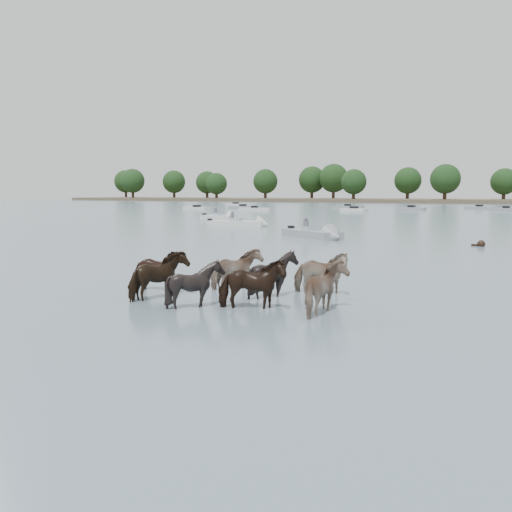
% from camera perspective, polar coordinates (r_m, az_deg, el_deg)
% --- Properties ---
extents(ground, '(400.00, 400.00, 0.00)m').
position_cam_1_polar(ground, '(15.64, -6.92, -4.08)').
color(ground, slate).
rests_on(ground, ground).
extents(shoreline, '(160.00, 30.00, 1.00)m').
position_cam_1_polar(shoreline, '(180.69, 2.32, 6.01)').
color(shoreline, '#4C4233').
rests_on(shoreline, ground).
extents(pony_herd, '(7.36, 4.35, 1.46)m').
position_cam_1_polar(pony_herd, '(14.71, -1.85, -2.51)').
color(pony_herd, black).
rests_on(pony_herd, ground).
extents(swimming_pony, '(0.72, 0.44, 0.44)m').
position_cam_1_polar(swimming_pony, '(31.84, 22.77, 1.15)').
color(swimming_pony, black).
rests_on(swimming_pony, ground).
extents(motorboat_a, '(5.60, 2.72, 1.92)m').
position_cam_1_polar(motorboat_a, '(46.52, -1.21, 3.45)').
color(motorboat_a, silver).
rests_on(motorboat_a, ground).
extents(motorboat_b, '(5.27, 4.05, 1.92)m').
position_cam_1_polar(motorboat_b, '(34.69, 6.67, 2.26)').
color(motorboat_b, gray).
rests_on(motorboat_b, ground).
extents(motorboat_f, '(4.63, 1.96, 1.92)m').
position_cam_1_polar(motorboat_f, '(58.09, -3.46, 4.10)').
color(motorboat_f, silver).
rests_on(motorboat_f, ground).
extents(distant_flotilla, '(104.61, 28.44, 0.93)m').
position_cam_1_polar(distant_flotilla, '(84.77, 22.10, 4.48)').
color(distant_flotilla, silver).
rests_on(distant_flotilla, ground).
extents(treeline, '(149.82, 23.27, 12.25)m').
position_cam_1_polar(treeline, '(183.87, 0.95, 8.00)').
color(treeline, '#382619').
rests_on(treeline, ground).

